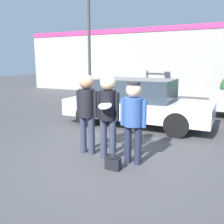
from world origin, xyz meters
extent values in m
plane|color=#3F3F42|center=(0.00, 0.00, 0.00)|extent=(56.00, 56.00, 0.00)
cube|color=gray|center=(0.00, 10.95, 2.09)|extent=(24.00, 0.18, 4.19)
cube|color=#CC2D6B|center=(0.00, 10.84, 4.04)|extent=(24.00, 0.04, 0.30)
cylinder|color=#2D3347|center=(-0.70, 0.05, 0.43)|extent=(0.15, 0.15, 0.87)
cylinder|color=#2D3347|center=(-0.48, 0.05, 0.43)|extent=(0.15, 0.15, 0.87)
cylinder|color=black|center=(-0.59, 0.05, 1.17)|extent=(0.36, 0.36, 0.61)
cylinder|color=black|center=(-0.81, 0.05, 1.15)|extent=(0.09, 0.09, 0.60)
cylinder|color=black|center=(-0.37, 0.05, 1.15)|extent=(0.09, 0.09, 0.60)
sphere|color=tan|center=(-0.59, 0.05, 1.64)|extent=(0.32, 0.32, 0.32)
cylinder|color=#2D3347|center=(-0.13, -0.04, 0.44)|extent=(0.15, 0.15, 0.87)
cylinder|color=#2D3347|center=(0.09, -0.04, 0.44)|extent=(0.15, 0.15, 0.87)
cylinder|color=black|center=(-0.02, -0.04, 1.18)|extent=(0.35, 0.35, 0.62)
cylinder|color=black|center=(-0.23, -0.04, 1.16)|extent=(0.09, 0.09, 0.60)
cylinder|color=black|center=(0.20, -0.04, 1.16)|extent=(0.09, 0.09, 0.60)
sphere|color=#DBB28E|center=(-0.02, -0.04, 1.65)|extent=(0.33, 0.33, 0.33)
cylinder|color=silver|center=(0.05, -0.30, 1.21)|extent=(0.27, 0.26, 0.10)
cylinder|color=#1E2338|center=(0.45, -0.05, 0.40)|extent=(0.15, 0.15, 0.81)
cylinder|color=#1E2338|center=(0.67, -0.05, 0.40)|extent=(0.15, 0.15, 0.81)
cylinder|color=#2D4C8C|center=(0.56, -0.05, 1.09)|extent=(0.38, 0.38, 0.57)
cylinder|color=#2D4C8C|center=(0.33, -0.05, 1.07)|extent=(0.09, 0.09, 0.55)
cylinder|color=#2D4C8C|center=(0.79, -0.05, 1.07)|extent=(0.09, 0.09, 0.55)
sphere|color=#DBB28E|center=(0.56, -0.05, 1.53)|extent=(0.30, 0.30, 0.30)
cylinder|color=black|center=(0.56, -0.05, 1.66)|extent=(0.26, 0.26, 0.06)
cube|color=silver|center=(-0.47, 3.02, 0.57)|extent=(4.70, 1.90, 0.54)
cube|color=#28333D|center=(-0.56, 3.02, 1.18)|extent=(2.45, 1.64, 0.68)
cylinder|color=black|center=(0.99, 3.87, 0.36)|extent=(0.71, 0.22, 0.71)
cylinder|color=black|center=(0.99, 2.17, 0.36)|extent=(0.71, 0.22, 0.71)
cylinder|color=black|center=(-1.93, 3.87, 0.36)|extent=(0.71, 0.22, 0.71)
cylinder|color=black|center=(-1.93, 2.17, 0.36)|extent=(0.71, 0.22, 0.71)
cylinder|color=#38383D|center=(-3.47, 4.99, 3.23)|extent=(0.12, 0.12, 6.46)
cube|color=black|center=(0.33, -0.51, 0.12)|extent=(0.30, 0.14, 0.24)
torus|color=black|center=(0.33, -0.51, 0.27)|extent=(0.23, 0.23, 0.02)
camera|label=1|loc=(2.30, -4.63, 2.08)|focal=40.00mm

